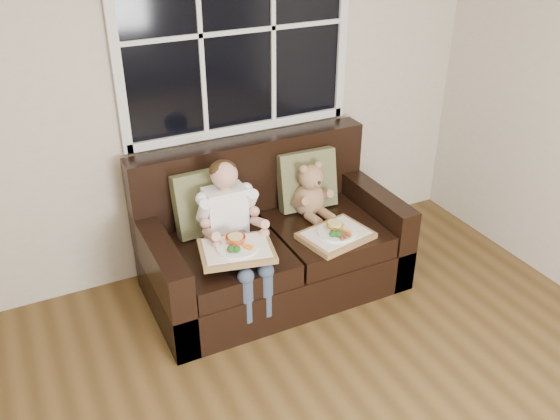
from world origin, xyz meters
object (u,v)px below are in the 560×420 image
loveseat (270,244)px  tray_right (336,234)px  teddy_bear (310,193)px  tray_left (237,249)px  child (232,221)px

loveseat → tray_right: size_ratio=3.47×
tray_right → teddy_bear: bearing=78.1°
teddy_bear → tray_right: teddy_bear is taller
loveseat → teddy_bear: loveseat is taller
teddy_bear → tray_right: 0.38m
loveseat → tray_left: loveseat is taller
child → tray_left: size_ratio=1.72×
child → tray_left: child is taller
child → teddy_bear: 0.66m
loveseat → tray_right: bearing=-44.9°
child → tray_left: (-0.06, -0.22, -0.07)m
child → teddy_bear: size_ratio=2.12×
tray_left → tray_right: tray_left is taller
loveseat → teddy_bear: 0.45m
tray_right → child: bearing=151.3°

